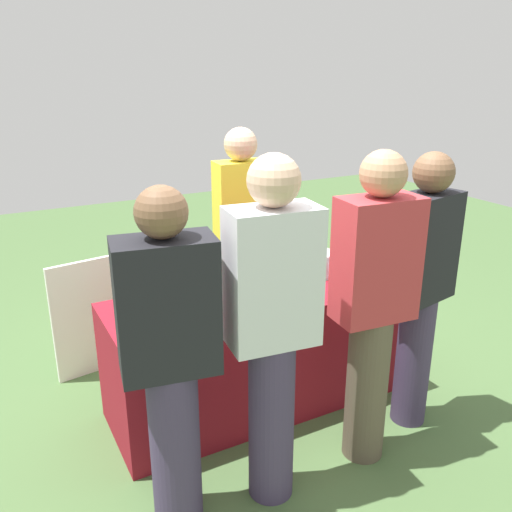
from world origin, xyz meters
TOP-DOWN VIEW (x-y plane):
  - ground_plane at (0.00, 0.00)m, footprint 12.00×12.00m
  - tasting_table at (0.00, 0.00)m, footprint 1.85×0.68m
  - wine_bottle_0 at (-0.73, 0.13)m, footprint 0.08×0.08m
  - wine_bottle_1 at (-0.55, 0.08)m, footprint 0.07×0.07m
  - wine_bottle_2 at (-0.30, 0.17)m, footprint 0.08×0.08m
  - wine_bottle_3 at (0.75, 0.11)m, footprint 0.08×0.08m
  - wine_glass_0 at (-0.68, -0.09)m, footprint 0.07×0.07m
  - wine_glass_1 at (-0.45, -0.06)m, footprint 0.07×0.07m
  - wine_glass_2 at (-0.31, -0.19)m, footprint 0.07×0.07m
  - wine_glass_3 at (-0.14, -0.05)m, footprint 0.07×0.07m
  - wine_glass_4 at (0.12, -0.18)m, footprint 0.07×0.07m
  - wine_glass_5 at (0.53, -0.08)m, footprint 0.06×0.06m
  - ice_bucket at (0.52, 0.10)m, footprint 0.23×0.23m
  - server_pouring at (0.21, 0.62)m, footprint 0.38×0.23m
  - guest_0 at (-0.79, -0.66)m, footprint 0.46×0.31m
  - guest_1 at (-0.31, -0.74)m, footprint 0.44×0.28m
  - guest_2 at (0.30, -0.72)m, footprint 0.43×0.26m
  - guest_3 at (0.76, -0.61)m, footprint 0.41×0.28m
  - menu_board at (-0.88, 0.89)m, footprint 0.48×0.10m

SIDE VIEW (x-z plane):
  - ground_plane at x=0.00m, z-range 0.00..0.00m
  - tasting_table at x=0.00m, z-range 0.00..0.77m
  - menu_board at x=-0.88m, z-range 0.00..0.85m
  - ice_bucket at x=0.52m, z-range 0.77..0.93m
  - wine_glass_1 at x=-0.45m, z-range 0.80..0.93m
  - wine_glass_0 at x=-0.68m, z-range 0.80..0.94m
  - wine_glass_5 at x=0.53m, z-range 0.80..0.94m
  - wine_glass_2 at x=-0.31m, z-range 0.80..0.94m
  - wine_bottle_2 at x=-0.30m, z-range 0.73..1.03m
  - wine_bottle_3 at x=0.75m, z-range 0.73..1.03m
  - wine_glass_3 at x=-0.14m, z-range 0.81..0.96m
  - wine_glass_4 at x=0.12m, z-range 0.81..0.96m
  - guest_0 at x=-0.79m, z-range 0.06..1.72m
  - wine_bottle_0 at x=-0.73m, z-range 0.73..1.06m
  - wine_bottle_1 at x=-0.55m, z-range 0.73..1.06m
  - guest_3 at x=0.76m, z-range 0.08..1.75m
  - guest_2 at x=0.30m, z-range 0.08..1.81m
  - server_pouring at x=0.21m, z-range 0.09..1.81m
  - guest_1 at x=-0.31m, z-range 0.08..1.84m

